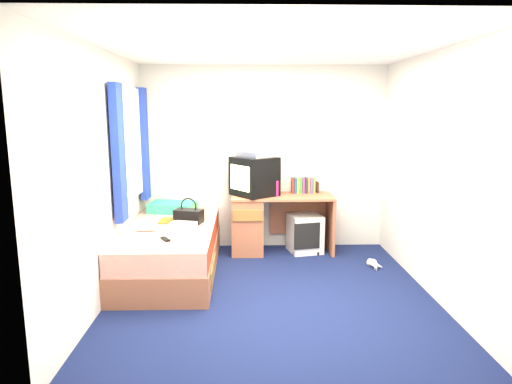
{
  "coord_description": "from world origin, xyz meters",
  "views": [
    {
      "loc": [
        -0.27,
        -4.31,
        1.84
      ],
      "look_at": [
        -0.13,
        0.7,
        0.93
      ],
      "focal_mm": 32.0,
      "sensor_mm": 36.0,
      "label": 1
    }
  ],
  "objects_px": {
    "water_bottle": "(147,228)",
    "handbag": "(189,216)",
    "pillow": "(173,207)",
    "towel": "(182,227)",
    "magazine": "(169,221)",
    "picture_frame": "(317,187)",
    "remote_control": "(165,239)",
    "white_heels": "(375,265)",
    "desk": "(261,221)",
    "vcr": "(254,154)",
    "crt_tv": "(254,176)",
    "aerosol_can": "(271,187)",
    "storage_cube": "(305,233)",
    "colour_swatch_fan": "(164,238)",
    "bed": "(171,250)",
    "pink_water_bottle": "(276,188)"
  },
  "relations": [
    {
      "from": "water_bottle",
      "to": "remote_control",
      "type": "distance_m",
      "value": 0.43
    },
    {
      "from": "crt_tv",
      "to": "colour_swatch_fan",
      "type": "height_order",
      "value": "crt_tv"
    },
    {
      "from": "aerosol_can",
      "to": "handbag",
      "type": "height_order",
      "value": "aerosol_can"
    },
    {
      "from": "picture_frame",
      "to": "handbag",
      "type": "bearing_deg",
      "value": -156.78
    },
    {
      "from": "white_heels",
      "to": "picture_frame",
      "type": "bearing_deg",
      "value": 122.03
    },
    {
      "from": "handbag",
      "to": "white_heels",
      "type": "relative_size",
      "value": 1.36
    },
    {
      "from": "white_heels",
      "to": "remote_control",
      "type": "bearing_deg",
      "value": -165.53
    },
    {
      "from": "pillow",
      "to": "colour_swatch_fan",
      "type": "xyz_separation_m",
      "value": [
        0.09,
        -1.22,
        -0.06
      ]
    },
    {
      "from": "towel",
      "to": "water_bottle",
      "type": "bearing_deg",
      "value": 176.38
    },
    {
      "from": "pillow",
      "to": "colour_swatch_fan",
      "type": "relative_size",
      "value": 2.59
    },
    {
      "from": "pink_water_bottle",
      "to": "magazine",
      "type": "relative_size",
      "value": 0.71
    },
    {
      "from": "desk",
      "to": "vcr",
      "type": "height_order",
      "value": "vcr"
    },
    {
      "from": "water_bottle",
      "to": "handbag",
      "type": "bearing_deg",
      "value": 40.67
    },
    {
      "from": "bed",
      "to": "picture_frame",
      "type": "relative_size",
      "value": 14.29
    },
    {
      "from": "magazine",
      "to": "water_bottle",
      "type": "distance_m",
      "value": 0.46
    },
    {
      "from": "vcr",
      "to": "towel",
      "type": "height_order",
      "value": "vcr"
    },
    {
      "from": "pink_water_bottle",
      "to": "pillow",
      "type": "bearing_deg",
      "value": 177.7
    },
    {
      "from": "storage_cube",
      "to": "handbag",
      "type": "relative_size",
      "value": 1.39
    },
    {
      "from": "handbag",
      "to": "towel",
      "type": "distance_m",
      "value": 0.38
    },
    {
      "from": "aerosol_can",
      "to": "colour_swatch_fan",
      "type": "relative_size",
      "value": 0.91
    },
    {
      "from": "pink_water_bottle",
      "to": "magazine",
      "type": "xyz_separation_m",
      "value": [
        -1.29,
        -0.44,
        -0.3
      ]
    },
    {
      "from": "vcr",
      "to": "aerosol_can",
      "type": "xyz_separation_m",
      "value": [
        0.22,
        0.03,
        -0.43
      ]
    },
    {
      "from": "remote_control",
      "to": "water_bottle",
      "type": "bearing_deg",
      "value": 95.85
    },
    {
      "from": "vcr",
      "to": "white_heels",
      "type": "xyz_separation_m",
      "value": [
        1.4,
        -0.7,
        -1.24
      ]
    },
    {
      "from": "vcr",
      "to": "aerosol_can",
      "type": "height_order",
      "value": "vcr"
    },
    {
      "from": "desk",
      "to": "handbag",
      "type": "relative_size",
      "value": 3.66
    },
    {
      "from": "desk",
      "to": "picture_frame",
      "type": "height_order",
      "value": "picture_frame"
    },
    {
      "from": "crt_tv",
      "to": "vcr",
      "type": "relative_size",
      "value": 1.65
    },
    {
      "from": "bed",
      "to": "storage_cube",
      "type": "relative_size",
      "value": 4.06
    },
    {
      "from": "pillow",
      "to": "towel",
      "type": "relative_size",
      "value": 2.09
    },
    {
      "from": "aerosol_can",
      "to": "magazine",
      "type": "height_order",
      "value": "aerosol_can"
    },
    {
      "from": "remote_control",
      "to": "desk",
      "type": "bearing_deg",
      "value": 22.16
    },
    {
      "from": "desk",
      "to": "remote_control",
      "type": "height_order",
      "value": "desk"
    },
    {
      "from": "crt_tv",
      "to": "aerosol_can",
      "type": "distance_m",
      "value": 0.27
    },
    {
      "from": "vcr",
      "to": "handbag",
      "type": "xyz_separation_m",
      "value": [
        -0.77,
        -0.6,
        -0.65
      ]
    },
    {
      "from": "bed",
      "to": "desk",
      "type": "xyz_separation_m",
      "value": [
        1.05,
        0.75,
        0.14
      ]
    },
    {
      "from": "handbag",
      "to": "storage_cube",
      "type": "bearing_deg",
      "value": 38.1
    },
    {
      "from": "aerosol_can",
      "to": "towel",
      "type": "height_order",
      "value": "aerosol_can"
    },
    {
      "from": "towel",
      "to": "magazine",
      "type": "relative_size",
      "value": 0.97
    },
    {
      "from": "picture_frame",
      "to": "handbag",
      "type": "height_order",
      "value": "picture_frame"
    },
    {
      "from": "magazine",
      "to": "remote_control",
      "type": "relative_size",
      "value": 1.75
    },
    {
      "from": "crt_tv",
      "to": "water_bottle",
      "type": "distance_m",
      "value": 1.57
    },
    {
      "from": "towel",
      "to": "water_bottle",
      "type": "xyz_separation_m",
      "value": [
        -0.38,
        0.02,
        -0.01
      ]
    },
    {
      "from": "desk",
      "to": "water_bottle",
      "type": "xyz_separation_m",
      "value": [
        -1.26,
        -0.94,
        0.17
      ]
    },
    {
      "from": "towel",
      "to": "crt_tv",
      "type": "bearing_deg",
      "value": 50.47
    },
    {
      "from": "desk",
      "to": "magazine",
      "type": "distance_m",
      "value": 1.22
    },
    {
      "from": "pink_water_bottle",
      "to": "colour_swatch_fan",
      "type": "distance_m",
      "value": 1.72
    },
    {
      "from": "picture_frame",
      "to": "water_bottle",
      "type": "xyz_separation_m",
      "value": [
        -2.02,
        -1.15,
        -0.24
      ]
    },
    {
      "from": "pillow",
      "to": "towel",
      "type": "bearing_deg",
      "value": -75.48
    },
    {
      "from": "vcr",
      "to": "aerosol_can",
      "type": "distance_m",
      "value": 0.48
    }
  ]
}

